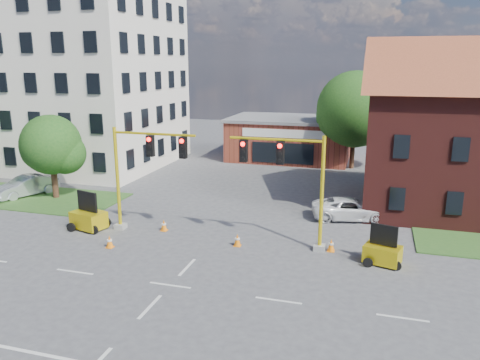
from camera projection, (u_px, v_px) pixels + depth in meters
The scene contains 16 objects.
ground at pixel (170, 285), 21.18m from camera, with size 120.00×120.00×0.00m, color #424244.
lane_markings at pixel (138, 319), 18.38m from camera, with size 60.00×36.00×0.01m, color silver, non-canonical shape.
office_block at pixel (70, 57), 44.47m from camera, with size 18.40×15.40×20.60m.
brick_shop at pixel (290, 138), 48.56m from camera, with size 12.40×8.40×4.30m.
tree_large at pixel (359, 112), 43.21m from camera, with size 7.41×7.06×9.11m.
tree_nw_front at pixel (55, 147), 33.82m from camera, with size 4.55×4.33×6.19m.
signal_mast_west at pixel (142, 167), 26.98m from camera, with size 5.30×0.60×6.20m.
signal_mast_east at pixel (291, 177), 24.62m from camera, with size 5.30×0.60×6.20m.
trailer_west at pixel (89, 218), 28.14m from camera, with size 2.25×1.78×2.25m.
trailer_east at pixel (383, 252), 23.29m from camera, with size 1.97×1.58×1.96m.
cone_a at pixel (110, 242), 25.41m from camera, with size 0.40×0.40×0.70m.
cone_b at pixel (164, 225), 27.96m from camera, with size 0.40×0.40×0.70m.
cone_c at pixel (237, 240), 25.64m from camera, with size 0.40×0.40×0.70m.
cone_d at pixel (331, 245), 24.91m from camera, with size 0.40×0.40×0.70m.
pickup_white at pixel (351, 209), 29.99m from camera, with size 2.28×4.93×1.37m, color white.
sedan_silver_front at pixel (26, 186), 35.16m from camera, with size 1.61×4.62×1.52m, color #B4B6BD.
Camera 1 is at (8.46, -17.70, 9.81)m, focal length 35.00 mm.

